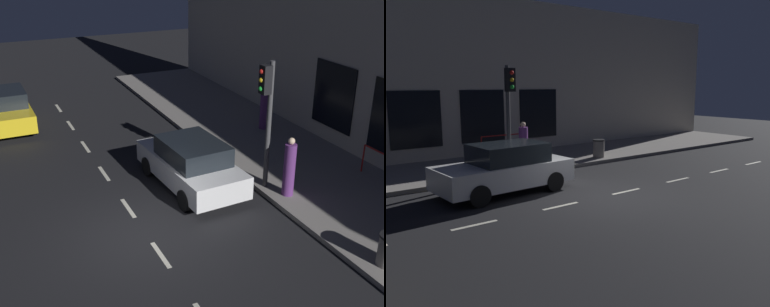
# 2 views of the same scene
# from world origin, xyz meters

# --- Properties ---
(ground_plane) EXTENTS (60.00, 60.00, 0.00)m
(ground_plane) POSITION_xyz_m (0.00, 0.00, 0.00)
(ground_plane) COLOR black
(sidewalk) EXTENTS (4.50, 32.00, 0.15)m
(sidewalk) POSITION_xyz_m (6.25, 0.00, 0.07)
(sidewalk) COLOR gray
(sidewalk) RESTS_ON ground
(lane_centre_line) EXTENTS (0.12, 27.20, 0.01)m
(lane_centre_line) POSITION_xyz_m (0.00, -1.00, 0.00)
(lane_centre_line) COLOR beige
(lane_centre_line) RESTS_ON ground
(traffic_light) EXTENTS (0.50, 0.32, 3.96)m
(traffic_light) POSITION_xyz_m (4.17, 0.92, 2.81)
(traffic_light) COLOR #424244
(traffic_light) RESTS_ON sidewalk
(parked_car_0) EXTENTS (2.16, 4.39, 1.58)m
(parked_car_0) POSITION_xyz_m (2.28, 2.14, 0.79)
(parked_car_0) COLOR silver
(parked_car_0) RESTS_ON ground
(parked_car_1) EXTENTS (1.83, 3.93, 1.58)m
(parked_car_1) POSITION_xyz_m (-2.34, 10.25, 0.79)
(parked_car_1) COLOR gold
(parked_car_1) RESTS_ON ground
(pedestrian_0) EXTENTS (0.57, 0.57, 1.75)m
(pedestrian_0) POSITION_xyz_m (7.06, 5.34, 0.95)
(pedestrian_0) COLOR #5B2D70
(pedestrian_0) RESTS_ON sidewalk
(pedestrian_1) EXTENTS (0.46, 0.46, 1.84)m
(pedestrian_1) POSITION_xyz_m (4.57, 0.13, 1.01)
(pedestrian_1) COLOR #5B2D70
(pedestrian_1) RESTS_ON sidewalk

